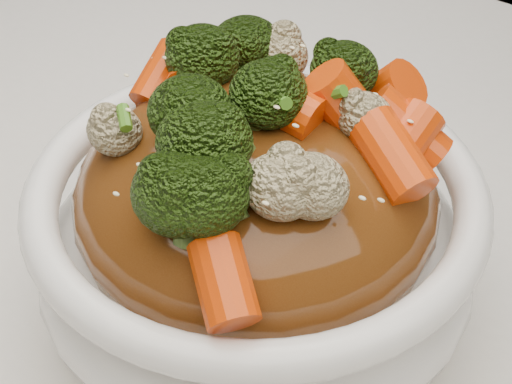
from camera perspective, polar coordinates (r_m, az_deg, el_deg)
The scene contains 8 objects.
tablecloth at distance 0.45m, azimuth -2.45°, elevation -6.73°, with size 1.20×0.80×0.04m, color silver.
bowl at distance 0.39m, azimuth 0.00°, elevation -3.65°, with size 0.22×0.22×0.08m, color white, non-canonical shape.
sauce_base at distance 0.37m, azimuth 0.00°, elevation -0.36°, with size 0.17×0.17×0.09m, color #552B0E.
carrots at distance 0.33m, azimuth 0.00°, elevation 7.83°, with size 0.17×0.17×0.05m, color #DB4007, non-canonical shape.
broccoli at distance 0.33m, azimuth 0.00°, elevation 7.68°, with size 0.17×0.17×0.04m, color black, non-canonical shape.
cauliflower at distance 0.33m, azimuth 0.00°, elevation 7.39°, with size 0.17×0.17×0.04m, color tan, non-canonical shape.
scallions at distance 0.33m, azimuth 0.00°, elevation 7.97°, with size 0.13×0.13×0.02m, color #407A1C, non-canonical shape.
sesame_seeds at distance 0.33m, azimuth 0.00°, elevation 7.97°, with size 0.15×0.15×0.01m, color beige, non-canonical shape.
Camera 1 is at (0.21, -0.23, 1.06)m, focal length 55.00 mm.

